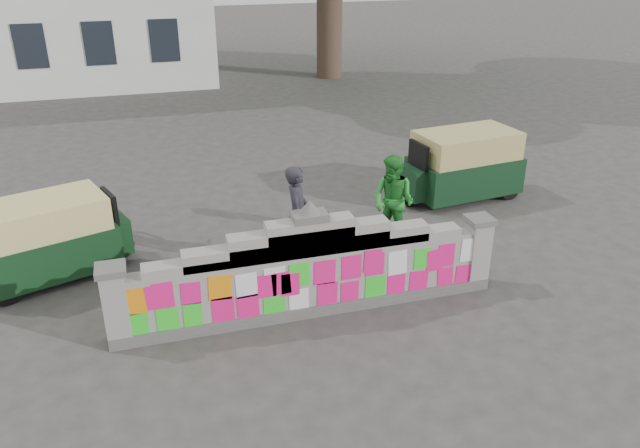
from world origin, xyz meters
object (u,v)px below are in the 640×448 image
object	(u,v)px
rickshaw_left	(50,238)
rickshaw_right	(462,164)
cyclist_rider	(298,226)
cyclist_bike	(298,244)
pedestrian	(393,201)

from	to	relation	value
rickshaw_left	rickshaw_right	xyz separation A→B (m)	(8.90, 1.27, 0.06)
cyclist_rider	rickshaw_left	world-z (taller)	cyclist_rider
cyclist_bike	pedestrian	distance (m)	2.18
pedestrian	rickshaw_left	size ratio (longest dim) A/B	0.66
pedestrian	rickshaw_right	bearing A→B (deg)	91.02
cyclist_bike	cyclist_rider	distance (m)	0.37
cyclist_rider	rickshaw_right	world-z (taller)	cyclist_rider
cyclist_bike	rickshaw_right	world-z (taller)	rickshaw_right
pedestrian	rickshaw_right	world-z (taller)	pedestrian
cyclist_rider	pedestrian	xyz separation A→B (m)	(2.09, 0.51, 0.03)
cyclist_bike	cyclist_rider	bearing A→B (deg)	-71.31
cyclist_rider	pedestrian	distance (m)	2.15
rickshaw_right	cyclist_rider	bearing A→B (deg)	19.78
rickshaw_left	rickshaw_right	distance (m)	8.99
cyclist_bike	rickshaw_left	xyz separation A→B (m)	(-4.32, 1.04, 0.25)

